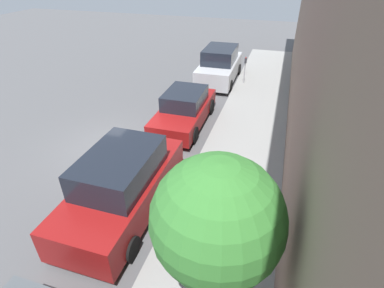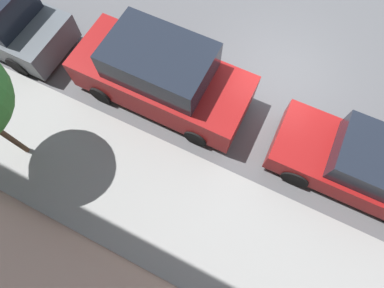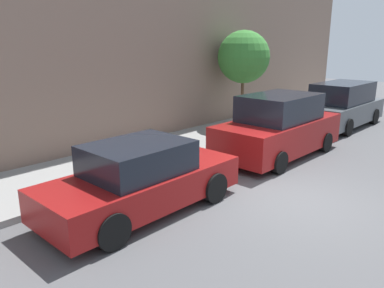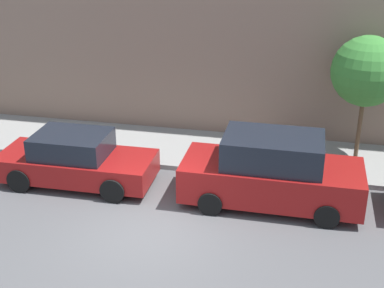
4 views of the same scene
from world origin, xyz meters
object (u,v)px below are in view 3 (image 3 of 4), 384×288
(street_tree, at_px, (244,57))
(parked_minivan_nearest, at_px, (342,105))
(parked_sedan_third, at_px, (141,179))
(parking_meter_near, at_px, (311,100))
(parked_suv_second, at_px, (279,127))

(street_tree, bearing_deg, parked_minivan_nearest, -131.81)
(parked_sedan_third, xyz_separation_m, parking_meter_near, (1.82, -11.59, 0.25))
(parked_suv_second, xyz_separation_m, parking_meter_near, (1.81, -5.96, 0.04))
(parking_meter_near, relative_size, street_tree, 0.34)
(parked_suv_second, relative_size, parked_sedan_third, 1.07)
(parked_minivan_nearest, relative_size, parked_sedan_third, 1.09)
(parked_minivan_nearest, bearing_deg, parking_meter_near, -9.28)
(parked_minivan_nearest, bearing_deg, street_tree, 48.19)
(parked_suv_second, relative_size, parking_meter_near, 3.61)
(parked_suv_second, bearing_deg, street_tree, -37.27)
(parked_minivan_nearest, distance_m, street_tree, 4.84)
(parking_meter_near, bearing_deg, parked_suv_second, 106.89)
(parking_meter_near, bearing_deg, parked_sedan_third, 98.91)
(parked_minivan_nearest, xyz_separation_m, street_tree, (2.92, 3.27, 2.05))
(parked_minivan_nearest, xyz_separation_m, parking_meter_near, (1.52, -0.25, 0.05))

